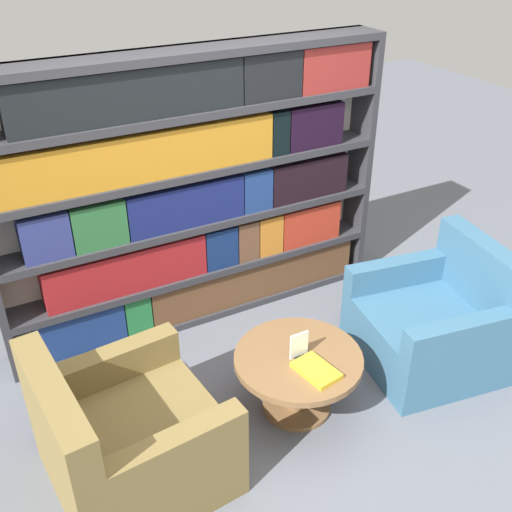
{
  "coord_description": "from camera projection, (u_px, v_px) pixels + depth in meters",
  "views": [
    {
      "loc": [
        -1.38,
        -2.17,
        2.66
      ],
      "look_at": [
        0.1,
        0.58,
        0.8
      ],
      "focal_mm": 42.0,
      "sensor_mm": 36.0,
      "label": 1
    }
  ],
  "objects": [
    {
      "name": "coffee_table",
      "position": [
        298.0,
        371.0,
        3.5
      ],
      "size": [
        0.75,
        0.75,
        0.4
      ],
      "color": "brown",
      "rests_on": "ground_plane"
    },
    {
      "name": "armchair_right",
      "position": [
        435.0,
        324.0,
        3.91
      ],
      "size": [
        0.97,
        0.97,
        0.81
      ],
      "rotation": [
        0.0,
        0.0,
        -1.73
      ],
      "color": "#386684",
      "rests_on": "ground_plane"
    },
    {
      "name": "ground_plane",
      "position": [
        287.0,
        420.0,
        3.56
      ],
      "size": [
        14.0,
        14.0,
        0.0
      ],
      "primitive_type": "plane",
      "color": "slate"
    },
    {
      "name": "bookshelf",
      "position": [
        196.0,
        196.0,
        4.03
      ],
      "size": [
        2.74,
        0.3,
        1.91
      ],
      "color": "silver",
      "rests_on": "ground_plane"
    },
    {
      "name": "stray_book",
      "position": [
        316.0,
        370.0,
        3.32
      ],
      "size": [
        0.21,
        0.28,
        0.03
      ],
      "color": "gold",
      "rests_on": "coffee_table"
    },
    {
      "name": "table_sign",
      "position": [
        299.0,
        347.0,
        3.41
      ],
      "size": [
        0.12,
        0.06,
        0.16
      ],
      "color": "black",
      "rests_on": "coffee_table"
    },
    {
      "name": "armchair_left",
      "position": [
        128.0,
        440.0,
        3.07
      ],
      "size": [
        0.92,
        0.92,
        0.81
      ],
      "rotation": [
        0.0,
        0.0,
        1.66
      ],
      "color": "olive",
      "rests_on": "ground_plane"
    }
  ]
}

